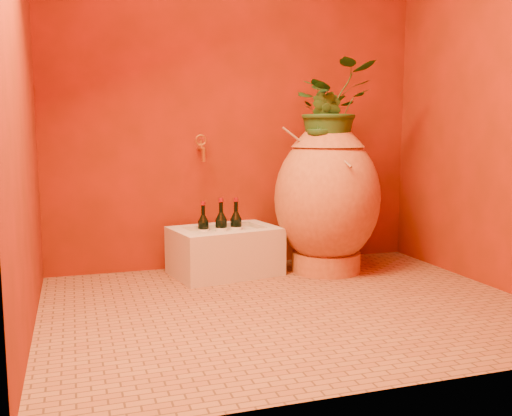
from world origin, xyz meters
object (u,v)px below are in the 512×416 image
object	(u,v)px
stone_basin	(225,252)
wine_bottle_a	(203,231)
wall_tap	(201,147)
amphora	(327,197)
wine_bottle_b	(236,229)
wine_bottle_c	(221,230)

from	to	relation	value
stone_basin	wine_bottle_a	bearing A→B (deg)	144.70
stone_basin	wall_tap	size ratio (longest dim) A/B	4.15
amphora	stone_basin	bearing A→B (deg)	169.63
wine_bottle_b	wine_bottle_a	bearing A→B (deg)	174.43
stone_basin	amphora	bearing A→B (deg)	-10.37
wall_tap	stone_basin	bearing A→B (deg)	-56.71
amphora	wine_bottle_b	world-z (taller)	amphora
wine_bottle_b	wall_tap	size ratio (longest dim) A/B	1.81
wine_bottle_c	stone_basin	bearing A→B (deg)	-78.89
wall_tap	amphora	bearing A→B (deg)	-20.47
stone_basin	wine_bottle_b	xyz separation A→B (m)	(0.09, 0.06, 0.13)
wine_bottle_b	stone_basin	bearing A→B (deg)	-145.49
stone_basin	wine_bottle_a	xyz separation A→B (m)	(-0.12, 0.08, 0.13)
wine_bottle_b	wall_tap	world-z (taller)	wall_tap
wine_bottle_c	wine_bottle_b	bearing A→B (deg)	7.07
wine_bottle_b	wall_tap	bearing A→B (deg)	153.41
amphora	stone_basin	world-z (taller)	amphora
stone_basin	wall_tap	bearing A→B (deg)	123.29
wine_bottle_a	wine_bottle_c	xyz separation A→B (m)	(0.11, -0.03, 0.01)
wine_bottle_c	wall_tap	distance (m)	0.54
amphora	stone_basin	xyz separation A→B (m)	(-0.65, 0.12, -0.34)
stone_basin	wine_bottle_a	world-z (taller)	wine_bottle_a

